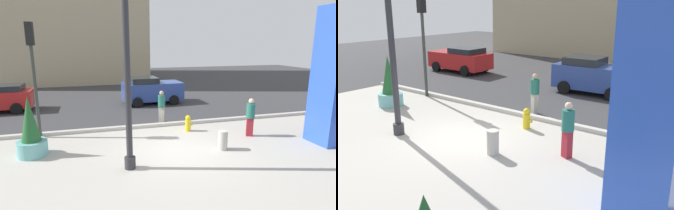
{
  "view_description": "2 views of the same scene",
  "coord_description": "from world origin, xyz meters",
  "views": [
    {
      "loc": [
        -2.98,
        -9.35,
        3.98
      ],
      "look_at": [
        0.01,
        1.26,
        1.48
      ],
      "focal_mm": 29.58,
      "sensor_mm": 36.0,
      "label": 1
    },
    {
      "loc": [
        8.06,
        -8.08,
        4.36
      ],
      "look_at": [
        1.11,
        0.97,
        1.1
      ],
      "focal_mm": 38.9,
      "sensor_mm": 36.0,
      "label": 2
    }
  ],
  "objects": [
    {
      "name": "ground_plane",
      "position": [
        0.0,
        4.0,
        0.0
      ],
      "size": [
        60.0,
        60.0,
        0.0
      ],
      "primitive_type": "plane",
      "color": "#38383A"
    },
    {
      "name": "plaza_pavement",
      "position": [
        0.0,
        -2.0,
        0.0
      ],
      "size": [
        18.0,
        10.0,
        0.02
      ],
      "primitive_type": "cube",
      "color": "#ADA89E",
      "rests_on": "ground_plane"
    },
    {
      "name": "curb_strip",
      "position": [
        0.0,
        3.12,
        0.08
      ],
      "size": [
        18.0,
        0.24,
        0.16
      ],
      "primitive_type": "cube",
      "color": "#B7B2A8",
      "rests_on": "ground_plane"
    },
    {
      "name": "lamp_post",
      "position": [
        -1.91,
        -1.07,
        3.28
      ],
      "size": [
        0.44,
        0.44,
        6.73
      ],
      "color": "#2D2D33",
      "rests_on": "ground_plane"
    },
    {
      "name": "art_pillar_blue",
      "position": [
        6.16,
        -0.86,
        2.67
      ],
      "size": [
        1.28,
        1.28,
        5.34
      ],
      "primitive_type": "cube",
      "color": "blue",
      "rests_on": "ground_plane"
    },
    {
      "name": "potted_plant_by_pillar",
      "position": [
        -5.12,
        0.91,
        0.86
      ],
      "size": [
        1.03,
        1.03,
        2.17
      ],
      "color": "#6BB2B2",
      "rests_on": "ground_plane"
    },
    {
      "name": "fire_hydrant",
      "position": [
        1.19,
        2.06,
        0.37
      ],
      "size": [
        0.36,
        0.26,
        0.75
      ],
      "color": "gold",
      "rests_on": "ground_plane"
    },
    {
      "name": "concrete_bollard",
      "position": [
        1.69,
        -0.42,
        0.38
      ],
      "size": [
        0.36,
        0.36,
        0.75
      ],
      "primitive_type": "cylinder",
      "color": "#B2ADA3",
      "rests_on": "ground_plane"
    },
    {
      "name": "traffic_light_corner",
      "position": [
        -5.19,
        2.96,
        3.2
      ],
      "size": [
        0.28,
        0.42,
        4.76
      ],
      "color": "#333833",
      "rests_on": "ground_plane"
    },
    {
      "name": "car_curb_west",
      "position": [
        -8.29,
        8.48,
        0.81
      ],
      "size": [
        4.06,
        2.07,
        1.57
      ],
      "color": "red",
      "rests_on": "ground_plane"
    },
    {
      "name": "car_curb_east",
      "position": [
        0.87,
        8.33,
        0.9
      ],
      "size": [
        3.93,
        2.2,
        1.76
      ],
      "color": "#2D4793",
      "rests_on": "ground_plane"
    },
    {
      "name": "pedestrian_on_sidewalk",
      "position": [
        0.39,
        3.78,
        0.9
      ],
      "size": [
        0.49,
        0.49,
        1.63
      ],
      "color": "#B2AD9E",
      "rests_on": "ground_plane"
    },
    {
      "name": "pedestrian_crossing",
      "position": [
        3.53,
        0.7,
        0.92
      ],
      "size": [
        0.48,
        0.48,
        1.67
      ],
      "color": "maroon",
      "rests_on": "ground_plane"
    }
  ]
}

